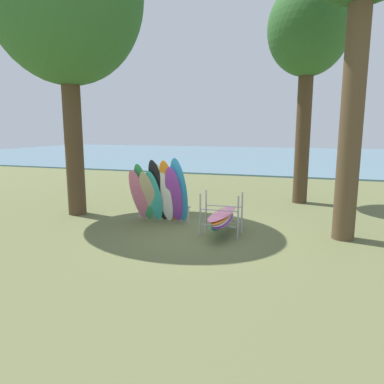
% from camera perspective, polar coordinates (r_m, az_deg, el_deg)
% --- Properties ---
extents(ground_plane, '(80.00, 80.00, 0.00)m').
position_cam_1_polar(ground_plane, '(10.78, -0.16, -6.50)').
color(ground_plane, '#60663D').
extents(lake_water, '(80.00, 36.00, 0.10)m').
position_cam_1_polar(lake_water, '(41.48, 13.74, 5.60)').
color(lake_water, slate).
rests_on(lake_water, ground).
extents(tree_mid_behind, '(3.18, 3.18, 8.77)m').
position_cam_1_polar(tree_mid_behind, '(15.89, 18.09, 22.91)').
color(tree_mid_behind, '#4C3823').
rests_on(tree_mid_behind, ground).
extents(leaning_board_pile, '(1.99, 1.05, 2.22)m').
position_cam_1_polar(leaning_board_pile, '(11.64, -5.25, -0.28)').
color(leaning_board_pile, pink).
rests_on(leaning_board_pile, ground).
extents(board_storage_rack, '(1.15, 2.13, 1.25)m').
position_cam_1_polar(board_storage_rack, '(10.47, 4.77, -4.07)').
color(board_storage_rack, '#9EA0A5').
rests_on(board_storage_rack, ground).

